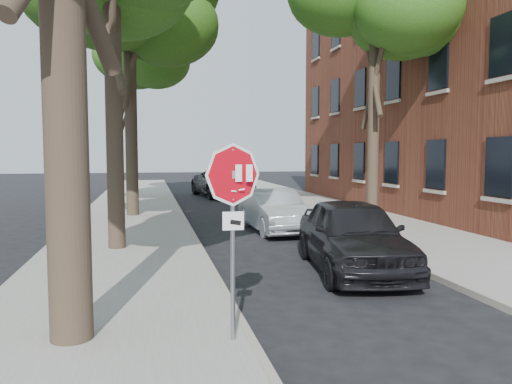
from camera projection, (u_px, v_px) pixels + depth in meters
ground at (284, 344)px, 6.78m from camera, size 120.00×120.00×0.00m
sidewalk_left at (128, 223)px, 17.94m from camera, size 4.00×55.00×0.12m
sidewalk_right at (350, 217)px, 19.73m from camera, size 4.00×55.00×0.12m
curb_left at (186, 221)px, 18.38m from camera, size 0.12×55.00×0.13m
curb_right at (300, 218)px, 19.30m from camera, size 0.12×55.00×0.13m
apartment_building at (499, 42)px, 22.77m from camera, size 12.20×20.20×15.30m
stop_sign at (233, 203)px, 6.46m from camera, size 0.76×0.34×2.61m
tree_mid_b at (128, 14)px, 19.40m from camera, size 5.88×5.46×10.36m
tree_far at (128, 65)px, 26.21m from camera, size 5.29×4.91×9.33m
tree_right at (373, 20)px, 17.32m from camera, size 5.29×4.91×9.33m
car_a at (353, 235)px, 10.93m from camera, size 2.51×4.91×1.60m
car_b at (274, 210)px, 16.42m from camera, size 1.68×4.32×1.40m
car_d at (223, 183)px, 29.32m from camera, size 3.46×6.12×1.61m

